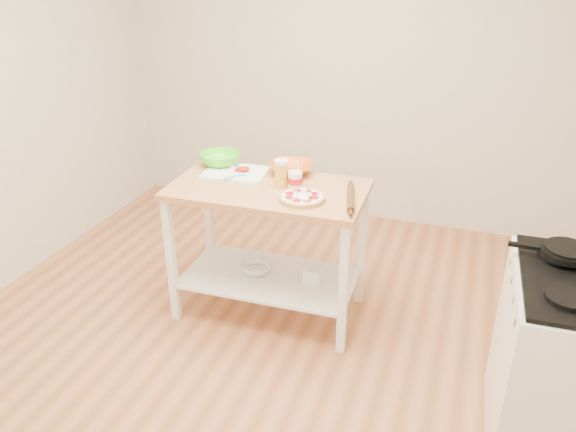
# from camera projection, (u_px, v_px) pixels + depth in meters

# --- Properties ---
(room_shell) EXTENTS (4.04, 4.54, 2.74)m
(room_shell) POSITION_uv_depth(u_px,v_px,m) (241.00, 146.00, 2.73)
(room_shell) COLOR #B86F43
(room_shell) RESTS_ON ground
(prep_island) EXTENTS (1.22, 0.69, 0.90)m
(prep_island) POSITION_uv_depth(u_px,v_px,m) (268.00, 223.00, 3.55)
(prep_island) COLOR tan
(prep_island) RESTS_ON ground
(gas_stove) EXTENTS (0.69, 0.80, 1.11)m
(gas_stove) POSITION_uv_depth(u_px,v_px,m) (576.00, 369.00, 2.58)
(gas_stove) COLOR white
(gas_stove) RESTS_ON ground
(skillet) EXTENTS (0.37, 0.23, 0.03)m
(skillet) POSITION_uv_depth(u_px,v_px,m) (565.00, 252.00, 2.55)
(skillet) COLOR black
(skillet) RESTS_ON gas_stove
(pizza) EXTENTS (0.27, 0.27, 0.04)m
(pizza) POSITION_uv_depth(u_px,v_px,m) (302.00, 197.00, 3.25)
(pizza) COLOR tan
(pizza) RESTS_ON prep_island
(cutting_board) EXTENTS (0.43, 0.34, 0.04)m
(cutting_board) POSITION_uv_depth(u_px,v_px,m) (236.00, 172.00, 3.65)
(cutting_board) COLOR white
(cutting_board) RESTS_ON prep_island
(spatula) EXTENTS (0.12, 0.13, 0.01)m
(spatula) POSITION_uv_depth(u_px,v_px,m) (234.00, 177.00, 3.55)
(spatula) COLOR #49B2B2
(spatula) RESTS_ON cutting_board
(knife) EXTENTS (0.27, 0.06, 0.01)m
(knife) POSITION_uv_depth(u_px,v_px,m) (223.00, 163.00, 3.76)
(knife) COLOR silver
(knife) RESTS_ON cutting_board
(orange_bowl) EXTENTS (0.31, 0.31, 0.07)m
(orange_bowl) POSITION_uv_depth(u_px,v_px,m) (291.00, 168.00, 3.63)
(orange_bowl) COLOR #CF4B13
(orange_bowl) RESTS_ON prep_island
(green_bowl) EXTENTS (0.33, 0.33, 0.09)m
(green_bowl) POSITION_uv_depth(u_px,v_px,m) (220.00, 159.00, 3.76)
(green_bowl) COLOR #4FE321
(green_bowl) RESTS_ON prep_island
(beer_pint) EXTENTS (0.08, 0.08, 0.17)m
(beer_pint) POSITION_uv_depth(u_px,v_px,m) (281.00, 173.00, 3.41)
(beer_pint) COLOR gold
(beer_pint) RESTS_ON prep_island
(yogurt_tub) EXTENTS (0.09, 0.09, 0.19)m
(yogurt_tub) POSITION_uv_depth(u_px,v_px,m) (295.00, 180.00, 3.40)
(yogurt_tub) COLOR white
(yogurt_tub) RESTS_ON prep_island
(rolling_pin) EXTENTS (0.13, 0.37, 0.04)m
(rolling_pin) POSITION_uv_depth(u_px,v_px,m) (351.00, 198.00, 3.23)
(rolling_pin) COLOR #552E13
(rolling_pin) RESTS_ON prep_island
(shelf_glass_bowl) EXTENTS (0.25, 0.25, 0.07)m
(shelf_glass_bowl) POSITION_uv_depth(u_px,v_px,m) (256.00, 268.00, 3.74)
(shelf_glass_bowl) COLOR silver
(shelf_glass_bowl) RESTS_ON prep_island
(shelf_bin) EXTENTS (0.11, 0.11, 0.11)m
(shelf_bin) POSITION_uv_depth(u_px,v_px,m) (313.00, 276.00, 3.62)
(shelf_bin) COLOR white
(shelf_bin) RESTS_ON prep_island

